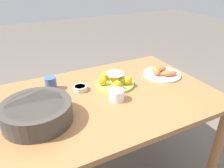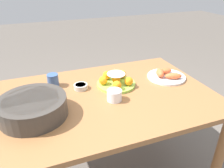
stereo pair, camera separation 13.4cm
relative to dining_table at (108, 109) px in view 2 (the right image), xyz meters
The scene contains 7 objects.
dining_table is the anchor object (origin of this frame).
cake_plate 0.19m from the dining_table, 133.36° to the right, with size 0.25×0.25×0.09m.
serving_bowl 0.45m from the dining_table, ahead, with size 0.34×0.34×0.10m.
sauce_bowl 0.22m from the dining_table, 44.57° to the right, with size 0.09×0.09×0.03m.
seafood_platter 0.48m from the dining_table, behind, with size 0.26×0.26×0.07m.
cup_near 0.39m from the dining_table, 38.33° to the right, with size 0.07×0.07×0.08m.
cup_far 0.15m from the dining_table, 102.74° to the left, with size 0.09×0.09×0.06m.
Camera 2 is at (0.37, 1.06, 1.38)m, focal length 35.00 mm.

